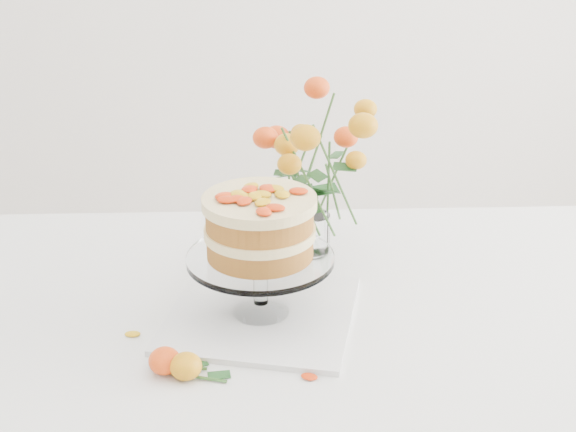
# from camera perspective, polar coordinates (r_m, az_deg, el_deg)

# --- Properties ---
(table) EXTENTS (1.43, 0.93, 0.76)m
(table) POSITION_cam_1_polar(r_m,az_deg,el_deg) (1.41, 0.20, -10.01)
(table) COLOR tan
(table) RESTS_ON ground
(napkin) EXTENTS (0.36, 0.36, 0.01)m
(napkin) POSITION_cam_1_polar(r_m,az_deg,el_deg) (1.37, -1.93, -6.98)
(napkin) COLOR silver
(napkin) RESTS_ON table
(cake_stand) EXTENTS (0.24, 0.24, 0.22)m
(cake_stand) POSITION_cam_1_polar(r_m,az_deg,el_deg) (1.30, -2.02, -1.21)
(cake_stand) COLOR white
(cake_stand) RESTS_ON napkin
(rose_vase) EXTENTS (0.25, 0.25, 0.36)m
(rose_vase) POSITION_cam_1_polar(r_m,az_deg,el_deg) (1.49, 1.76, 4.31)
(rose_vase) COLOR white
(rose_vase) RESTS_ON table
(loose_rose_near) EXTENTS (0.09, 0.05, 0.04)m
(loose_rose_near) POSITION_cam_1_polar(r_m,az_deg,el_deg) (1.22, -7.25, -10.56)
(loose_rose_near) COLOR orange
(loose_rose_near) RESTS_ON table
(loose_rose_far) EXTENTS (0.09, 0.05, 0.04)m
(loose_rose_far) POSITION_cam_1_polar(r_m,az_deg,el_deg) (1.23, -8.75, -10.15)
(loose_rose_far) COLOR #E2440B
(loose_rose_far) RESTS_ON table
(stray_petal_a) EXTENTS (0.03, 0.02, 0.00)m
(stray_petal_a) POSITION_cam_1_polar(r_m,az_deg,el_deg) (1.28, -5.04, -9.43)
(stray_petal_a) COLOR #E0A40E
(stray_petal_a) RESTS_ON table
(stray_petal_b) EXTENTS (0.03, 0.02, 0.00)m
(stray_petal_b) POSITION_cam_1_polar(r_m,az_deg,el_deg) (1.25, -0.45, -10.37)
(stray_petal_b) COLOR #E0A40E
(stray_petal_b) RESTS_ON table
(stray_petal_c) EXTENTS (0.03, 0.02, 0.00)m
(stray_petal_c) POSITION_cam_1_polar(r_m,az_deg,el_deg) (1.22, 1.53, -11.37)
(stray_petal_c) COLOR #E0A40E
(stray_petal_c) RESTS_ON table
(stray_petal_d) EXTENTS (0.03, 0.02, 0.00)m
(stray_petal_d) POSITION_cam_1_polar(r_m,az_deg,el_deg) (1.34, -10.99, -8.25)
(stray_petal_d) COLOR #E0A40E
(stray_petal_d) RESTS_ON table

